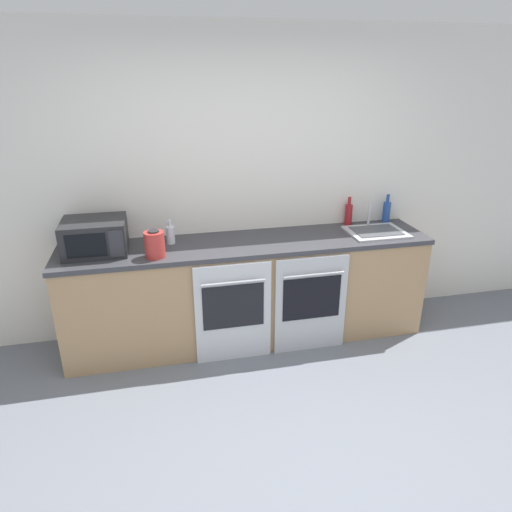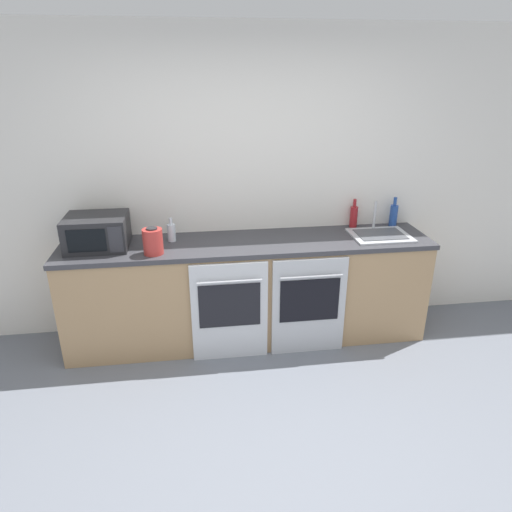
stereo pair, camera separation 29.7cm
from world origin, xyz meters
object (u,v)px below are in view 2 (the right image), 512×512
oven_left (230,311)px  sink (380,234)px  oven_right (309,306)px  bottle_blue (394,215)px  kettle (153,241)px  microwave (97,232)px  bottle_red (354,216)px  bottle_clear (171,232)px

oven_left → sink: (1.33, 0.29, 0.49)m
oven_right → bottle_blue: bottle_blue is taller
kettle → sink: 1.91m
microwave → sink: bearing=-1.2°
kettle → oven_right: bearing=-6.7°
oven_right → microwave: 1.81m
oven_left → microwave: bearing=161.3°
bottle_red → bottle_clear: bottle_red is taller
kettle → bottle_clear: bearing=64.2°
bottle_blue → bottle_red: bearing=177.0°
oven_left → bottle_clear: (-0.44, 0.41, 0.55)m
oven_right → kettle: 1.36m
oven_right → microwave: microwave is taller
kettle → sink: size_ratio=0.43×
kettle → bottle_blue: bearing=10.6°
microwave → oven_left: bearing=-18.7°
bottle_blue → oven_right: bearing=-149.0°
oven_left → oven_right: 0.65m
oven_right → bottle_clear: bottle_clear is taller
microwave → sink: sink is taller
microwave → oven_right: bearing=-11.6°
oven_right → bottle_clear: bearing=159.2°
microwave → kettle: bearing=-24.1°
microwave → bottle_red: bearing=5.6°
oven_left → kettle: kettle is taller
bottle_red → sink: 0.32m
oven_left → bottle_blue: 1.74m
microwave → bottle_blue: 2.57m
bottle_red → bottle_clear: (-1.62, -0.14, -0.02)m
oven_right → kettle: bearing=173.3°
bottle_blue → sink: 0.34m
microwave → sink: (2.35, -0.05, -0.12)m
bottle_blue → sink: size_ratio=0.54×
bottle_red → bottle_blue: bearing=-3.0°
bottle_blue → bottle_red: size_ratio=1.03×
sink → oven_left: bearing=-167.6°
oven_right → bottle_blue: 1.20m
oven_right → kettle: (-1.22, 0.14, 0.58)m
microwave → bottle_clear: microwave is taller
kettle → oven_left: bearing=-14.3°
oven_right → bottle_blue: bearing=31.0°
oven_left → microwave: size_ratio=1.79×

